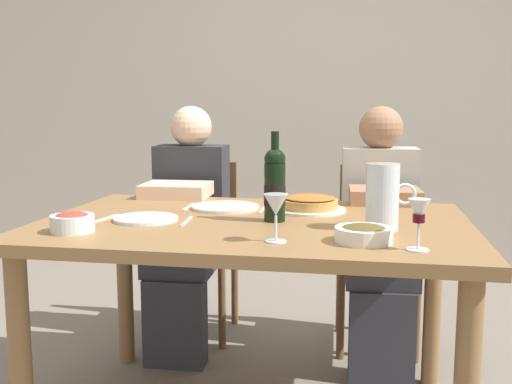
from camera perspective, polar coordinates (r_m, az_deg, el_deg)
name	(u,v)px	position (r m, az deg, el deg)	size (l,w,h in m)	color
back_wall	(312,71)	(4.32, 5.34, 11.35)	(8.00, 0.10, 2.80)	beige
dining_table	(254,246)	(2.14, -0.18, -5.14)	(1.50, 1.00, 0.76)	olive
wine_bottle	(275,185)	(2.09, 1.79, 0.70)	(0.08, 0.08, 0.31)	black
water_pitcher	(383,201)	(1.99, 11.93, -0.82)	(0.16, 0.11, 0.22)	silver
baked_tart	(310,204)	(2.31, 5.12, -1.12)	(0.28, 0.28, 0.06)	white
salad_bowl	(72,222)	(2.01, -17.05, -2.71)	(0.14, 0.14, 0.07)	silver
olive_bowl	(364,233)	(1.81, 10.19, -3.87)	(0.17, 0.17, 0.05)	white
wine_glass_left_diner	(276,207)	(1.77, 1.90, -1.41)	(0.07, 0.07, 0.14)	silver
wine_glass_right_diner	(419,214)	(1.73, 15.22, -2.05)	(0.06, 0.06, 0.15)	silver
dinner_plate_left_setting	(146,219)	(2.16, -10.43, -2.51)	(0.23, 0.23, 0.01)	silver
dinner_plate_right_setting	(225,207)	(2.37, -2.92, -1.43)	(0.27, 0.27, 0.01)	silver
fork_left_setting	(106,218)	(2.21, -14.06, -2.43)	(0.16, 0.01, 0.01)	silver
knife_left_setting	(187,221)	(2.11, -6.60, -2.76)	(0.18, 0.01, 0.01)	silver
knife_right_setting	(263,209)	(2.34, 0.66, -1.63)	(0.18, 0.01, 0.01)	silver
spoon_right_setting	(189,207)	(2.40, -6.41, -1.40)	(0.16, 0.01, 0.01)	silver
chair_left	(199,236)	(3.12, -5.44, -4.14)	(0.41, 0.41, 0.87)	brown
diner_left	(187,221)	(2.87, -6.62, -2.80)	(0.35, 0.51, 1.16)	#2D2D33
chair_right	(376,243)	(3.01, 11.34, -4.73)	(0.42, 0.42, 0.87)	brown
diner_right	(380,228)	(2.75, 11.71, -3.40)	(0.35, 0.52, 1.16)	#B7B2A8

